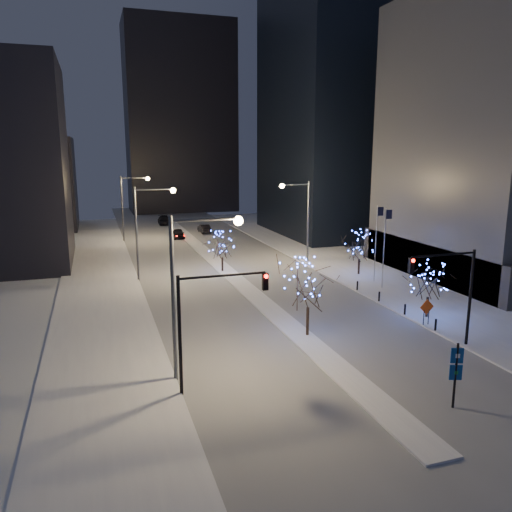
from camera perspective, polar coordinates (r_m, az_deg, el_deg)
name	(u,v)px	position (r m, az deg, el deg)	size (l,w,h in m)	color
ground	(340,371)	(32.64, 9.55, -12.87)	(160.00, 160.00, 0.00)	silver
road	(213,259)	(64.20, -4.97, -0.40)	(20.00, 130.00, 0.02)	#9EA2AC
median	(222,267)	(59.44, -3.87, -1.31)	(2.00, 80.00, 0.15)	white
east_sidewalk	(378,277)	(56.19, 13.76, -2.40)	(10.00, 90.00, 0.15)	white
west_sidewalk	(101,302)	(48.08, -17.28, -5.00)	(8.00, 90.00, 0.15)	white
filler_west_far	(21,184)	(97.05, -25.29, 7.42)	(18.00, 16.00, 16.00)	black
horizon_block	(180,119)	(120.08, -8.69, 15.24)	(24.00, 14.00, 42.00)	black
street_lamp_w_near	(191,275)	(29.47, -7.49, -2.11)	(4.40, 0.56, 10.00)	#595E66
street_lamp_w_mid	(146,220)	(53.87, -12.44, 4.02)	(4.40, 0.56, 10.00)	#595E66
street_lamp_w_far	(129,199)	(78.64, -14.31, 6.31)	(4.40, 0.56, 10.00)	#595E66
street_lamp_east	(301,211)	(61.54, 5.22, 5.15)	(3.90, 0.56, 10.00)	#595E66
traffic_signal_west	(207,312)	(28.16, -5.63, -6.42)	(5.26, 0.43, 7.00)	black
traffic_signal_east	(453,283)	(36.66, 21.59, -2.89)	(5.26, 0.43, 7.00)	black
flagpoles	(381,240)	(52.09, 14.06, 1.80)	(1.35, 2.60, 8.00)	silver
bollards	(391,303)	(45.43, 15.23, -5.17)	(0.16, 12.16, 0.90)	black
car_near	(179,234)	(80.65, -8.85, 2.54)	(1.75, 4.36, 1.49)	black
car_mid	(204,229)	(85.61, -5.94, 3.13)	(1.51, 4.33, 1.43)	black
car_far	(164,220)	(96.54, -10.42, 4.03)	(2.23, 5.50, 1.59)	black
holiday_tree_median_near	(308,284)	(36.72, 6.01, -3.25)	(5.01, 5.01, 6.02)	black
holiday_tree_median_far	(222,246)	(56.76, -3.89, 1.16)	(4.33, 4.33, 4.56)	black
holiday_tree_plaza_near	(429,281)	(43.17, 19.16, -2.73)	(3.80, 3.80, 4.68)	black
holiday_tree_plaza_far	(360,247)	(56.37, 11.77, 1.05)	(4.48, 4.48, 4.81)	black
wayfinding_sign	(456,369)	(29.12, 21.89, -11.86)	(0.64, 0.31, 3.70)	black
construction_sign	(427,309)	(41.61, 18.92, -5.80)	(1.27, 0.07, 2.09)	black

